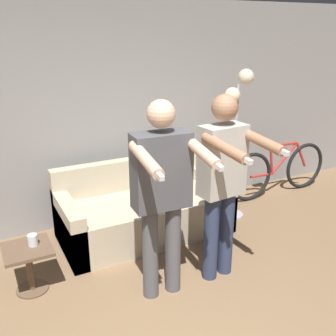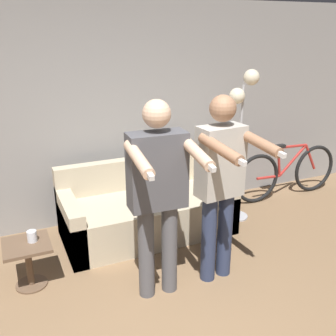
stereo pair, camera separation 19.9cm
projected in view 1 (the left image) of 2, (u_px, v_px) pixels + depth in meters
wall_back at (83, 118)px, 4.50m from camera, size 10.00×0.05×2.60m
couch at (144, 211)px, 4.54m from camera, size 1.92×0.90×0.82m
person_left at (162, 188)px, 3.23m from camera, size 0.57×0.69×1.76m
person_right at (223, 178)px, 3.50m from camera, size 0.52×0.70×1.76m
cat at (170, 147)px, 4.84m from camera, size 0.53×0.13×0.17m
floor_lamp at (238, 110)px, 4.60m from camera, size 0.36×0.31×1.84m
side_table at (29, 260)px, 3.51m from camera, size 0.41×0.41×0.44m
cup at (33, 240)px, 3.50m from camera, size 0.09×0.09×0.10m
bicycle at (279, 170)px, 5.59m from camera, size 1.70×0.07×0.79m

